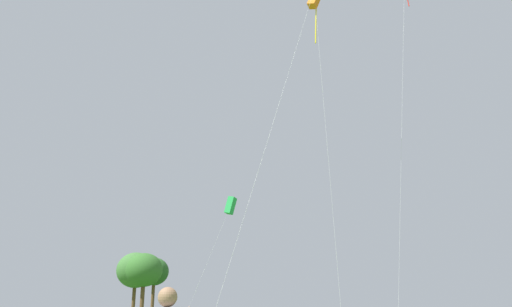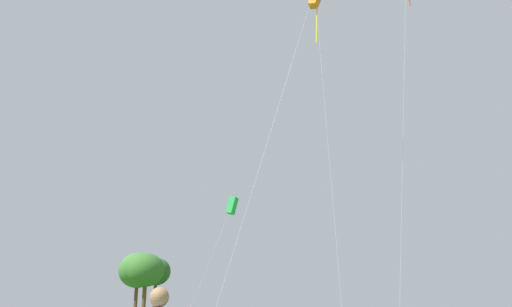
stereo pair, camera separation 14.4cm
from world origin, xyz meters
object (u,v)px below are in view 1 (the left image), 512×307
kite_flying_5 (315,1)px  park_tree_2 (154,272)px  park_tree_0 (144,270)px  kite_flying_4 (231,206)px  park_tree_1 (136,270)px

kite_flying_5 → park_tree_2: kite_flying_5 is taller
kite_flying_5 → park_tree_0: size_ratio=3.99×
park_tree_0 → park_tree_2: 4.97m
park_tree_0 → kite_flying_4: bearing=29.9°
kite_flying_5 → park_tree_1: (-28.25, 12.38, -19.65)m
kite_flying_4 → kite_flying_5: size_ratio=0.47×
kite_flying_5 → park_tree_1: size_ratio=3.46×
park_tree_1 → park_tree_2: park_tree_1 is taller
park_tree_0 → park_tree_2: (-2.39, 4.36, 0.15)m
kite_flying_5 → park_tree_0: 29.83m
kite_flying_4 → park_tree_0: (-7.28, -4.18, -6.49)m
kite_flying_5 → park_tree_2: (-23.51, 10.09, -20.12)m
park_tree_1 → park_tree_2: 5.28m
park_tree_1 → park_tree_2: size_ratio=1.15×
kite_flying_5 → kite_flying_4: bearing=144.4°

